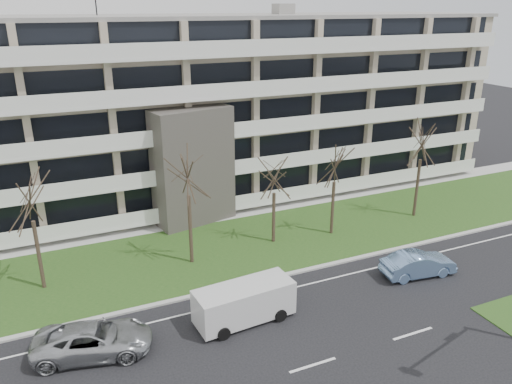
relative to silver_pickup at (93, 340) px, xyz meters
name	(u,v)px	position (x,y,z in m)	size (l,w,h in m)	color
ground	(313,365)	(9.37, -5.11, -0.79)	(160.00, 160.00, 0.00)	black
grass_verge	(219,250)	(9.37, 7.89, -0.76)	(90.00, 10.00, 0.06)	#1D4617
curb	(247,284)	(9.37, 2.89, -0.73)	(90.00, 0.35, 0.12)	#B2B2AD
sidewalk	(196,220)	(9.37, 13.39, -0.75)	(90.00, 2.00, 0.08)	#B2B2AD
lane_edge_line	(257,297)	(9.37, 1.39, -0.78)	(90.00, 0.12, 0.01)	white
apartment_building	(168,110)	(9.36, 20.21, 6.83)	(60.50, 15.10, 18.75)	tan
silver_pickup	(93,340)	(0.00, 0.00, 0.00)	(2.61, 5.66, 1.57)	#AFB2B7
blue_sedan	(418,264)	(19.66, -0.43, -0.01)	(1.65, 4.73, 1.56)	#799FD2
white_van	(245,300)	(7.87, -0.42, 0.46)	(5.52, 2.54, 2.09)	silver
tree_2	(28,193)	(-2.02, 7.51, 5.36)	(3.95, 3.95, 7.90)	#382B21
tree_3	(187,167)	(7.10, 6.96, 5.84)	(4.26, 4.26, 8.52)	#382B21
tree_4	(274,173)	(13.39, 7.52, 4.44)	(3.36, 3.36, 6.72)	#382B21
tree_5	(335,161)	(17.96, 7.02, 4.89)	(3.65, 3.65, 7.30)	#382B21
tree_6	(423,136)	(25.86, 7.15, 5.84)	(4.26, 4.26, 8.52)	#382B21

